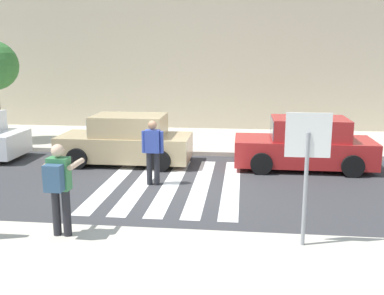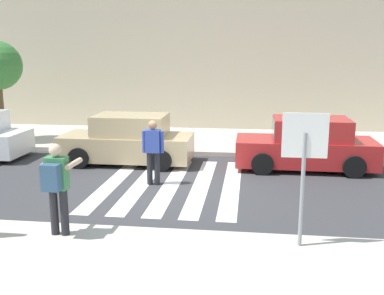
% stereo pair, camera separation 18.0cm
% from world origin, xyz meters
% --- Properties ---
extents(ground_plane, '(120.00, 120.00, 0.00)m').
position_xyz_m(ground_plane, '(0.00, 0.00, 0.00)').
color(ground_plane, '#38383A').
extents(sidewalk_far, '(60.00, 4.80, 0.14)m').
position_xyz_m(sidewalk_far, '(0.00, 6.00, 0.07)').
color(sidewalk_far, beige).
rests_on(sidewalk_far, ground).
extents(building_facade_far, '(56.00, 4.00, 6.02)m').
position_xyz_m(building_facade_far, '(0.00, 10.40, 3.01)').
color(building_facade_far, beige).
rests_on(building_facade_far, ground).
extents(crosswalk_stripe_0, '(0.44, 5.20, 0.01)m').
position_xyz_m(crosswalk_stripe_0, '(-1.60, 0.20, 0.00)').
color(crosswalk_stripe_0, silver).
rests_on(crosswalk_stripe_0, ground).
extents(crosswalk_stripe_1, '(0.44, 5.20, 0.01)m').
position_xyz_m(crosswalk_stripe_1, '(-0.80, 0.20, 0.00)').
color(crosswalk_stripe_1, silver).
rests_on(crosswalk_stripe_1, ground).
extents(crosswalk_stripe_2, '(0.44, 5.20, 0.01)m').
position_xyz_m(crosswalk_stripe_2, '(0.00, 0.20, 0.00)').
color(crosswalk_stripe_2, silver).
rests_on(crosswalk_stripe_2, ground).
extents(crosswalk_stripe_3, '(0.44, 5.20, 0.01)m').
position_xyz_m(crosswalk_stripe_3, '(0.80, 0.20, 0.00)').
color(crosswalk_stripe_3, silver).
rests_on(crosswalk_stripe_3, ground).
extents(crosswalk_stripe_4, '(0.44, 5.20, 0.01)m').
position_xyz_m(crosswalk_stripe_4, '(1.60, 0.20, 0.00)').
color(crosswalk_stripe_4, silver).
rests_on(crosswalk_stripe_4, ground).
extents(stop_sign, '(0.76, 0.08, 2.34)m').
position_xyz_m(stop_sign, '(2.96, -3.66, 1.84)').
color(stop_sign, gray).
rests_on(stop_sign, sidewalk_near).
extents(photographer_with_backpack, '(0.60, 0.85, 1.72)m').
position_xyz_m(photographer_with_backpack, '(-1.41, -3.77, 1.17)').
color(photographer_with_backpack, '#232328').
rests_on(photographer_with_backpack, sidewalk_near).
extents(pedestrian_crossing, '(0.58, 0.24, 1.72)m').
position_xyz_m(pedestrian_crossing, '(-0.47, 0.09, 0.97)').
color(pedestrian_crossing, '#232328').
rests_on(pedestrian_crossing, ground).
extents(parked_car_tan, '(4.10, 1.92, 1.55)m').
position_xyz_m(parked_car_tan, '(-1.77, 2.30, 0.73)').
color(parked_car_tan, tan).
rests_on(parked_car_tan, ground).
extents(parked_car_red, '(4.10, 1.92, 1.55)m').
position_xyz_m(parked_car_red, '(3.74, 2.30, 0.73)').
color(parked_car_red, red).
rests_on(parked_car_red, ground).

